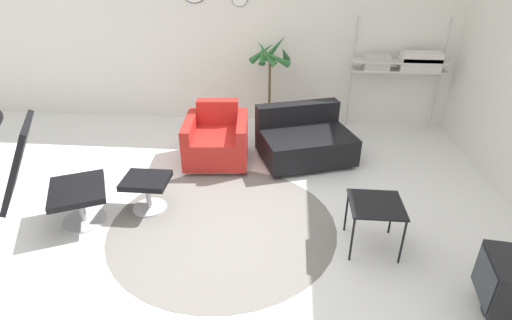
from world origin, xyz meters
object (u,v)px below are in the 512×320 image
ottoman (147,186)px  armchair_red (217,141)px  side_table (376,208)px  shelf_unit (405,63)px  potted_plant (270,91)px  lounge_chair (28,163)px  couch_low (304,141)px

ottoman → armchair_red: bearing=65.3°
armchair_red → side_table: (1.72, -1.58, 0.15)m
armchair_red → shelf_unit: 2.93m
potted_plant → shelf_unit: size_ratio=0.86×
lounge_chair → side_table: 3.18m
armchair_red → shelf_unit: size_ratio=0.55×
ottoman → side_table: (2.26, -0.42, 0.15)m
ottoman → couch_low: 2.13m
lounge_chair → couch_low: (2.57, 1.76, -0.50)m
ottoman → shelf_unit: 3.98m
couch_low → potted_plant: potted_plant is taller
armchair_red → potted_plant: (0.62, 1.09, 0.33)m
lounge_chair → shelf_unit: 4.90m
lounge_chair → shelf_unit: bearing=99.9°
couch_low → potted_plant: size_ratio=0.95×
armchair_red → lounge_chair: bearing=43.0°
lounge_chair → armchair_red: 2.20m
lounge_chair → armchair_red: bearing=112.3°
couch_low → lounge_chair: bearing=15.1°
potted_plant → lounge_chair: bearing=-127.5°
couch_low → ottoman: bearing=19.2°
armchair_red → side_table: bearing=132.4°
side_table → shelf_unit: (0.82, 2.83, 0.61)m
lounge_chair → ottoman: lounge_chair is taller
armchair_red → side_table: 2.34m
couch_low → shelf_unit: shelf_unit is taller
ottoman → side_table: 2.30m
side_table → armchair_red: bearing=137.4°
ottoman → lounge_chair: bearing=-154.3°
lounge_chair → couch_low: lounge_chair is taller
lounge_chair → armchair_red: lounge_chair is taller
side_table → shelf_unit: size_ratio=0.29×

